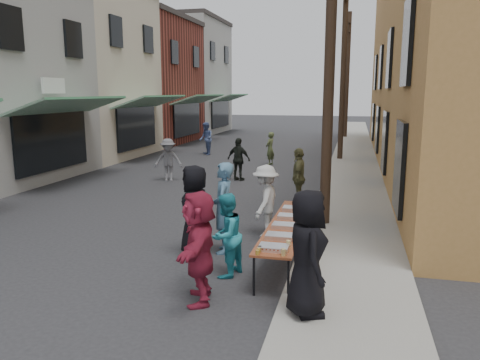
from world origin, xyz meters
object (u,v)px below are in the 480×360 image
at_px(utility_pole_near, 330,44).
at_px(utility_pole_far, 348,76).
at_px(catering_tray_sausage, 274,248).
at_px(utility_pole_mid, 343,68).
at_px(serving_table, 287,225).
at_px(guest_front_c, 226,235).
at_px(guest_front_a, 195,211).
at_px(server, 307,253).

xyz_separation_m(utility_pole_near, utility_pole_far, (0.00, 24.00, 0.00)).
relative_size(utility_pole_near, catering_tray_sausage, 18.00).
relative_size(utility_pole_mid, utility_pole_far, 1.00).
relative_size(utility_pole_near, serving_table, 2.25).
height_order(utility_pole_mid, guest_front_c, utility_pole_mid).
bearing_deg(serving_table, utility_pole_mid, 87.69).
relative_size(utility_pole_mid, guest_front_a, 4.71).
height_order(catering_tray_sausage, guest_front_c, guest_front_c).
relative_size(utility_pole_near, server, 4.75).
distance_m(serving_table, catering_tray_sausage, 1.65).
xyz_separation_m(utility_pole_mid, guest_front_c, (-1.57, -15.76, -3.72)).
distance_m(catering_tray_sausage, guest_front_c, 1.09).
relative_size(utility_pole_mid, guest_front_c, 5.74).
distance_m(utility_pole_far, guest_front_a, 27.16).
xyz_separation_m(guest_front_a, server, (2.54, -2.30, 0.09)).
height_order(utility_pole_near, guest_front_a, utility_pole_near).
xyz_separation_m(catering_tray_sausage, server, (0.64, -0.86, 0.26)).
xyz_separation_m(utility_pole_mid, guest_front_a, (-2.49, -14.81, -3.54)).
bearing_deg(guest_front_a, server, 28.03).
bearing_deg(serving_table, guest_front_c, -130.23).
height_order(utility_pole_near, catering_tray_sausage, utility_pole_near).
relative_size(utility_pole_near, utility_pole_mid, 1.00).
bearing_deg(utility_pole_near, server, -89.44).
relative_size(catering_tray_sausage, guest_front_a, 0.26).
relative_size(serving_table, catering_tray_sausage, 8.00).
distance_m(utility_pole_mid, serving_table, 15.10).
xyz_separation_m(serving_table, server, (0.64, -2.51, 0.34)).
height_order(utility_pole_far, catering_tray_sausage, utility_pole_far).
xyz_separation_m(serving_table, guest_front_c, (-0.98, -1.15, 0.07)).
bearing_deg(catering_tray_sausage, server, -53.38).
bearing_deg(catering_tray_sausage, utility_pole_far, 88.80).
bearing_deg(utility_pole_mid, guest_front_c, -95.67).
bearing_deg(utility_pole_far, catering_tray_sausage, -91.20).
relative_size(serving_table, server, 2.11).
xyz_separation_m(catering_tray_sausage, guest_front_a, (-1.90, 1.44, 0.17)).
distance_m(serving_table, guest_front_a, 1.93).
bearing_deg(catering_tray_sausage, serving_table, 90.00).
bearing_deg(utility_pole_near, catering_tray_sausage, -97.90).
bearing_deg(server, catering_tray_sausage, 17.28).
relative_size(utility_pole_far, guest_front_c, 5.74).
distance_m(serving_table, guest_front_c, 1.51).
distance_m(utility_pole_mid, server, 17.46).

